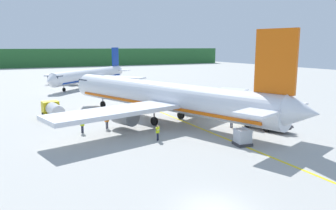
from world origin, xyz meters
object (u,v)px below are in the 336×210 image
object	(u,v)px
service_truck_fuel	(258,118)
crew_loader_right	(232,120)
cargo_container_near	(243,137)
airliner_foreground	(163,97)
service_truck_baggage	(53,110)
airliner_mid_apron	(92,75)
crew_loader_left	(107,120)
crew_supervisor	(82,124)
crew_marshaller	(158,131)

from	to	relation	value
service_truck_fuel	crew_loader_right	size ratio (longest dim) A/B	4.03
cargo_container_near	airliner_foreground	bearing A→B (deg)	100.08
cargo_container_near	crew_loader_right	distance (m)	7.41
airliner_foreground	cargo_container_near	distance (m)	14.28
service_truck_baggage	crew_loader_right	distance (m)	24.48
airliner_foreground	cargo_container_near	size ratio (longest dim) A/B	21.76
service_truck_baggage	crew_loader_right	size ratio (longest dim) A/B	3.47
airliner_mid_apron	crew_loader_left	world-z (taller)	airliner_mid_apron
airliner_foreground	airliner_mid_apron	xyz separation A→B (m)	(1.39, 45.25, -0.59)
airliner_foreground	airliner_mid_apron	bearing A→B (deg)	88.24
service_truck_fuel	crew_loader_right	world-z (taller)	service_truck_fuel
crew_loader_right	airliner_mid_apron	bearing A→B (deg)	95.04
service_truck_fuel	crew_supervisor	xyz separation A→B (m)	(-20.47, 7.40, -0.13)
airliner_foreground	airliner_mid_apron	world-z (taller)	airliner_foreground
airliner_mid_apron	crew_loader_right	distance (m)	52.83
service_truck_fuel	service_truck_baggage	xyz separation A→B (m)	(-22.49, 16.35, 0.22)
crew_marshaller	crew_loader_right	bearing A→B (deg)	5.13
service_truck_fuel	cargo_container_near	xyz separation A→B (m)	(-6.66, -5.08, -0.31)
crew_loader_right	crew_supervisor	xyz separation A→B (m)	(-17.38, 5.98, 0.05)
airliner_mid_apron	crew_supervisor	xyz separation A→B (m)	(-12.74, -46.62, -1.76)
service_truck_fuel	service_truck_baggage	size ratio (longest dim) A/B	1.16
airliner_foreground	crew_loader_right	distance (m)	9.80
service_truck_baggage	crew_supervisor	xyz separation A→B (m)	(2.01, -8.95, -0.35)
crew_marshaller	crew_loader_left	distance (m)	8.35
airliner_foreground	crew_loader_right	bearing A→B (deg)	-50.63
service_truck_baggage	cargo_container_near	bearing A→B (deg)	-53.55
service_truck_baggage	crew_supervisor	world-z (taller)	service_truck_baggage
airliner_mid_apron	crew_supervisor	bearing A→B (deg)	-105.29
airliner_foreground	crew_loader_right	world-z (taller)	airliner_foreground
airliner_mid_apron	service_truck_baggage	distance (m)	40.48
airliner_foreground	crew_supervisor	world-z (taller)	airliner_foreground
cargo_container_near	service_truck_fuel	bearing A→B (deg)	37.34
service_truck_fuel	crew_marshaller	world-z (taller)	service_truck_fuel
airliner_foreground	service_truck_baggage	world-z (taller)	airliner_foreground
service_truck_baggage	crew_supervisor	bearing A→B (deg)	-77.32
airliner_foreground	service_truck_fuel	bearing A→B (deg)	-43.86
crew_loader_right	crew_loader_left	bearing A→B (deg)	154.89
airliner_mid_apron	crew_loader_right	xyz separation A→B (m)	(4.64, -52.60, -1.81)
crew_loader_left	crew_loader_right	size ratio (longest dim) A/B	1.06
crew_supervisor	airliner_mid_apron	bearing A→B (deg)	74.71
cargo_container_near	crew_loader_left	xyz separation A→B (m)	(-10.62, 13.14, 0.20)
cargo_container_near	airliner_mid_apron	bearing A→B (deg)	91.04
service_truck_baggage	crew_loader_left	size ratio (longest dim) A/B	3.28
crew_loader_left	crew_marshaller	bearing A→B (deg)	-65.71
airliner_mid_apron	cargo_container_near	bearing A→B (deg)	-88.96
crew_marshaller	crew_supervisor	world-z (taller)	crew_supervisor
service_truck_baggage	crew_marshaller	distance (m)	18.10
service_truck_fuel	crew_marshaller	size ratio (longest dim) A/B	3.90
airliner_foreground	crew_loader_left	world-z (taller)	airliner_foreground
cargo_container_near	crew_marshaller	bearing A→B (deg)	142.42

